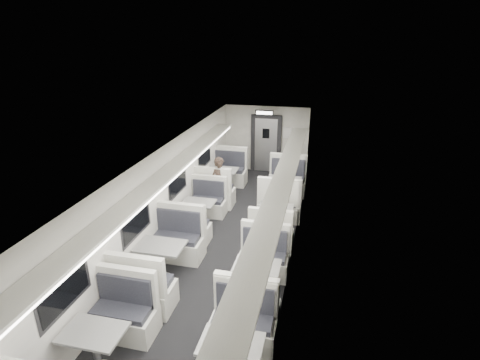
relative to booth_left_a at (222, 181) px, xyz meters
The scene contains 18 objects.
room 3.78m from the booth_left_a, 74.32° to the right, with size 3.24×12.24×2.64m.
booth_left_a is the anchor object (origin of this frame).
booth_left_b 2.25m from the booth_left_a, 90.00° to the right, with size 1.01×2.05×1.10m.
booth_left_c 4.59m from the booth_left_a, 90.00° to the right, with size 1.15×2.34×1.25m.
booth_left_d 6.93m from the booth_left_a, 90.00° to the right, with size 1.08×2.19×1.17m.
booth_right_a 2.05m from the booth_left_a, 12.14° to the right, with size 1.16×2.36×1.26m.
booth_right_b 2.90m from the booth_left_a, 46.47° to the right, with size 1.02×2.08×1.11m.
booth_right_c 5.12m from the booth_left_a, 67.03° to the right, with size 1.04×2.11×1.13m.
passenger 1.18m from the booth_left_a, 77.09° to the right, with size 0.57×0.37×1.56m, color black.
window_a 1.06m from the booth_left_a, 161.67° to the right, with size 0.02×1.18×0.84m, color black.
window_b 2.58m from the booth_left_a, 101.67° to the right, with size 0.02×1.18×0.84m, color black.
window_c 4.68m from the booth_left_a, 96.11° to the right, with size 0.02×1.18×0.84m, color black.
window_d 6.84m from the booth_left_a, 94.13° to the right, with size 0.02×1.18×0.84m, color black.
luggage_rack_left 4.15m from the booth_left_a, 93.62° to the right, with size 0.46×10.40×0.09m.
luggage_rack_right 4.71m from the booth_left_a, 59.84° to the right, with size 0.46×10.40×0.09m.
vestibule_door 2.65m from the booth_left_a, 67.13° to the left, with size 1.10×0.13×2.10m.
exit_sign 2.83m from the booth_left_a, 62.02° to the left, with size 0.62×0.12×0.16m.
wall_notice 3.13m from the booth_left_a, 53.42° to the left, with size 0.32×0.02×0.40m, color silver.
Camera 1 is at (2.02, -7.00, 4.77)m, focal length 28.00 mm.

